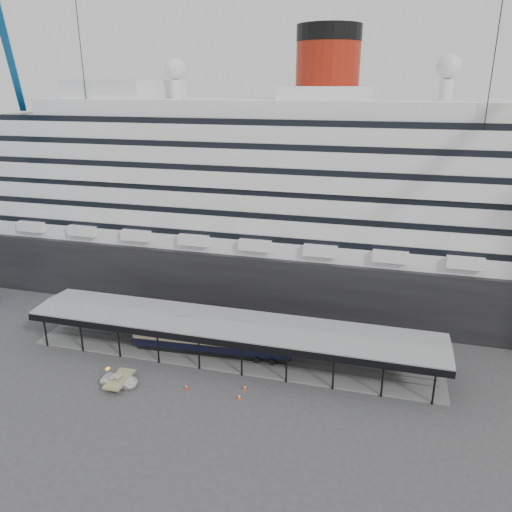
% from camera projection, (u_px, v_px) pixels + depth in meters
% --- Properties ---
extents(ground, '(200.00, 200.00, 0.00)m').
position_uv_depth(ground, '(218.00, 376.00, 63.61)').
color(ground, '#38383A').
rests_on(ground, ground).
extents(cruise_ship, '(130.00, 30.00, 43.90)m').
position_uv_depth(cruise_ship, '(277.00, 186.00, 86.78)').
color(cruise_ship, black).
rests_on(cruise_ship, ground).
extents(platform_canopy, '(56.00, 9.18, 5.30)m').
position_uv_depth(platform_canopy, '(230.00, 341.00, 67.40)').
color(platform_canopy, slate).
rests_on(platform_canopy, ground).
extents(port_truck, '(4.62, 2.25, 1.26)m').
position_uv_depth(port_truck, '(119.00, 380.00, 61.48)').
color(port_truck, white).
rests_on(port_truck, ground).
extents(pullman_carriage, '(22.00, 4.30, 21.47)m').
position_uv_depth(pullman_carriage, '(212.00, 337.00, 67.97)').
color(pullman_carriage, black).
rests_on(pullman_carriage, ground).
extents(traffic_cone_left, '(0.46, 0.46, 0.69)m').
position_uv_depth(traffic_cone_left, '(186.00, 387.00, 60.65)').
color(traffic_cone_left, red).
rests_on(traffic_cone_left, ground).
extents(traffic_cone_mid, '(0.49, 0.49, 0.74)m').
position_uv_depth(traffic_cone_mid, '(239.00, 397.00, 58.67)').
color(traffic_cone_mid, '#FC3B0E').
rests_on(traffic_cone_mid, ground).
extents(traffic_cone_right, '(0.42, 0.42, 0.70)m').
position_uv_depth(traffic_cone_right, '(245.00, 387.00, 60.54)').
color(traffic_cone_right, '#F43B0D').
rests_on(traffic_cone_right, ground).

